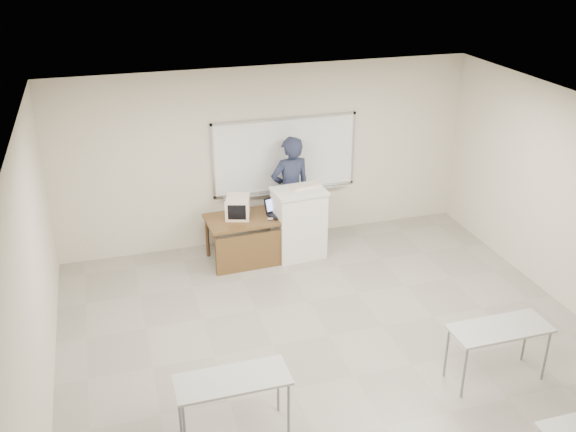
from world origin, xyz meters
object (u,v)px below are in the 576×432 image
object	(u,v)px
instructor_desk	(257,230)
presenter	(290,191)
podium	(299,223)
whiteboard	(285,156)
crt_monitor	(238,207)
mouse	(270,219)
keyboard	(306,186)
laptop	(279,210)

from	to	relation	value
instructor_desk	presenter	bearing A→B (deg)	32.43
podium	whiteboard	bearing A→B (deg)	86.03
crt_monitor	mouse	xyz separation A→B (m)	(0.45, -0.27, -0.15)
instructor_desk	mouse	world-z (taller)	mouse
mouse	keyboard	bearing A→B (deg)	-8.94
instructor_desk	presenter	world-z (taller)	presenter
laptop	crt_monitor	bearing A→B (deg)	152.30
podium	keyboard	distance (m)	0.62
instructor_desk	podium	xyz separation A→B (m)	(0.71, 0.01, 0.02)
mouse	keyboard	world-z (taller)	keyboard
crt_monitor	podium	bearing A→B (deg)	7.39
podium	laptop	distance (m)	0.39
whiteboard	instructor_desk	size ratio (longest dim) A/B	1.59
instructor_desk	presenter	distance (m)	0.96
laptop	keyboard	size ratio (longest dim) A/B	0.75
instructor_desk	presenter	size ratio (longest dim) A/B	0.82
instructor_desk	crt_monitor	distance (m)	0.47
keyboard	whiteboard	bearing A→B (deg)	95.16
whiteboard	laptop	xyz separation A→B (m)	(-0.30, -0.68, -0.67)
laptop	presenter	xyz separation A→B (m)	(0.31, 0.40, 0.14)
whiteboard	mouse	world-z (taller)	whiteboard
whiteboard	keyboard	xyz separation A→B (m)	(0.16, -0.69, -0.30)
whiteboard	podium	distance (m)	1.18
instructor_desk	mouse	distance (m)	0.30
whiteboard	podium	xyz separation A→B (m)	(0.01, -0.77, -0.90)
podium	mouse	world-z (taller)	podium
mouse	presenter	bearing A→B (deg)	24.63
whiteboard	mouse	bearing A→B (deg)	-119.95
laptop	presenter	world-z (taller)	presenter
whiteboard	laptop	distance (m)	1.00
crt_monitor	instructor_desk	bearing A→B (deg)	-18.47
whiteboard	presenter	distance (m)	0.60
instructor_desk	presenter	xyz separation A→B (m)	(0.71, 0.50, 0.39)
whiteboard	crt_monitor	distance (m)	1.26
mouse	keyboard	xyz separation A→B (m)	(0.66, 0.18, 0.41)
instructor_desk	mouse	size ratio (longest dim) A/B	15.49
instructor_desk	crt_monitor	world-z (taller)	crt_monitor
mouse	laptop	bearing A→B (deg)	18.87
mouse	keyboard	size ratio (longest dim) A/B	0.21
whiteboard	presenter	xyz separation A→B (m)	(0.01, -0.28, -0.53)
whiteboard	laptop	bearing A→B (deg)	-113.79
podium	laptop	bearing A→B (deg)	159.62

